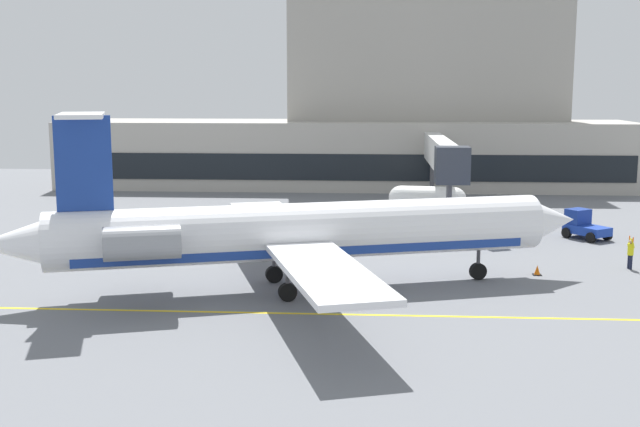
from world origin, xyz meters
The scene contains 11 objects.
ground centered at (0.00, 0.00, -0.05)m, with size 120.00×120.00×0.11m.
terminal_building centered at (3.46, 46.25, 7.64)m, with size 58.08×11.54×20.67m.
jet_bridge_west centered at (8.52, 28.91, 4.71)m, with size 2.40×20.69×6.08m.
regional_jet centered at (-1.04, 2.97, 3.04)m, with size 30.31×24.82×9.07m.
baggage_tug centered at (17.34, 18.14, 0.89)m, with size 3.15×3.36×1.97m.
pushback_tractor centered at (10.44, 15.96, 0.96)m, with size 2.87×3.85×2.13m.
fuel_tank centered at (7.33, 27.72, 1.30)m, with size 6.22×2.53×2.30m.
marshaller centered at (17.56, 9.00, 0.96)m, with size 0.34×0.83×1.89m.
safety_cone_alpha centered at (-14.54, 10.64, 0.25)m, with size 0.47×0.47×0.55m.
safety_cone_bravo centered at (11.99, 7.16, 0.25)m, with size 0.47×0.47×0.55m.
safety_cone_charlie centered at (2.03, 7.24, 0.25)m, with size 0.47×0.47×0.55m.
Camera 1 is at (2.80, -35.81, 10.32)m, focal length 44.12 mm.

